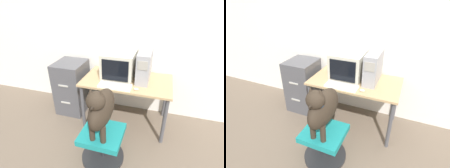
{
  "view_description": "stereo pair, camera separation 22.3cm",
  "coord_description": "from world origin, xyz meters",
  "views": [
    {
      "loc": [
        0.44,
        -1.86,
        1.88
      ],
      "look_at": [
        -0.13,
        0.02,
        0.83
      ],
      "focal_mm": 28.0,
      "sensor_mm": 36.0,
      "label": 1
    },
    {
      "loc": [
        0.65,
        -1.78,
        1.88
      ],
      "look_at": [
        -0.13,
        0.02,
        0.83
      ],
      "focal_mm": 28.0,
      "sensor_mm": 36.0,
      "label": 2
    }
  ],
  "objects": [
    {
      "name": "ground_plane",
      "position": [
        0.0,
        0.0,
        0.0
      ],
      "size": [
        12.0,
        12.0,
        0.0
      ],
      "primitive_type": "plane",
      "color": "#6B5B4C"
    },
    {
      "name": "wall_back",
      "position": [
        0.0,
        0.79,
        1.3
      ],
      "size": [
        8.0,
        0.05,
        2.6
      ],
      "color": "white",
      "rests_on": "ground_plane"
    },
    {
      "name": "desk",
      "position": [
        0.0,
        0.36,
        0.66
      ],
      "size": [
        1.27,
        0.72,
        0.75
      ],
      "color": "tan",
      "rests_on": "ground_plane"
    },
    {
      "name": "crt_monitor",
      "position": [
        -0.14,
        0.44,
        0.94
      ],
      "size": [
        0.45,
        0.49,
        0.37
      ],
      "color": "beige",
      "rests_on": "desk"
    },
    {
      "name": "pc_tower",
      "position": [
        0.22,
        0.44,
        0.96
      ],
      "size": [
        0.17,
        0.5,
        0.42
      ],
      "color": "#99999E",
      "rests_on": "desk"
    },
    {
      "name": "keyboard",
      "position": [
        -0.11,
        0.1,
        0.76
      ],
      "size": [
        0.44,
        0.17,
        0.03
      ],
      "color": "silver",
      "rests_on": "desk"
    },
    {
      "name": "computer_mouse",
      "position": [
        0.18,
        0.1,
        0.77
      ],
      "size": [
        0.07,
        0.04,
        0.03
      ],
      "color": "beige",
      "rests_on": "desk"
    },
    {
      "name": "office_chair",
      "position": [
        -0.11,
        -0.42,
        0.24
      ],
      "size": [
        0.53,
        0.53,
        0.43
      ],
      "color": "#262628",
      "rests_on": "ground_plane"
    },
    {
      "name": "dog",
      "position": [
        -0.11,
        -0.43,
        0.77
      ],
      "size": [
        0.23,
        0.6,
        0.65
      ],
      "color": "#33281E",
      "rests_on": "office_chair"
    },
    {
      "name": "filing_cabinet",
      "position": [
        -0.95,
        0.43,
        0.44
      ],
      "size": [
        0.46,
        0.52,
        0.88
      ],
      "color": "#4C4C51",
      "rests_on": "ground_plane"
    }
  ]
}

